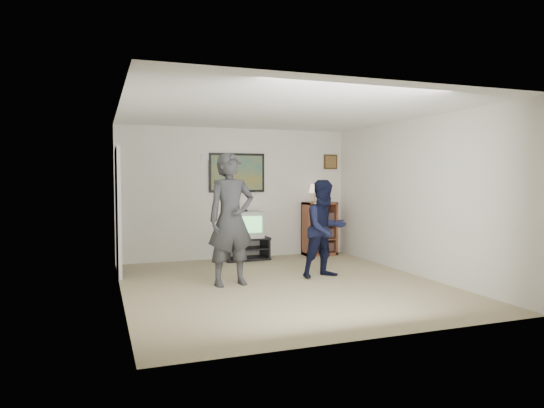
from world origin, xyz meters
TOP-DOWN VIEW (x-y plane):
  - room_shell at (0.00, 0.35)m, footprint 4.51×5.00m
  - media_stand at (0.10, 2.23)m, footprint 0.89×0.53m
  - crt_television at (0.11, 2.23)m, footprint 0.61×0.53m
  - bookshelf at (1.66, 2.28)m, footprint 0.65×0.37m
  - table_lamp at (1.54, 2.26)m, footprint 0.23×0.23m
  - person_tall at (-0.72, 0.24)m, footprint 0.75×0.54m
  - person_short at (0.82, 0.29)m, footprint 0.82×0.68m
  - controller_left at (-0.69, 0.45)m, footprint 0.09×0.13m
  - controller_right at (0.78, 0.53)m, footprint 0.04×0.13m
  - poster at (0.00, 2.48)m, footprint 1.10×0.03m
  - air_vent at (-0.55, 2.48)m, footprint 0.28×0.02m
  - small_picture at (2.00, 2.48)m, footprint 0.30×0.03m
  - doorway at (-2.23, 1.60)m, footprint 0.03×0.85m

SIDE VIEW (x-z plane):
  - media_stand at x=0.10m, z-range 0.00..0.43m
  - bookshelf at x=1.66m, z-range 0.00..1.06m
  - crt_television at x=0.11m, z-range 0.43..0.92m
  - person_short at x=0.82m, z-range 0.00..1.53m
  - person_tall at x=-0.72m, z-range 0.00..1.92m
  - doorway at x=-2.23m, z-range 0.00..2.00m
  - controller_right at x=0.78m, z-range 1.12..1.16m
  - controller_left at x=-0.69m, z-range 1.23..1.27m
  - table_lamp at x=1.54m, z-range 1.06..1.43m
  - room_shell at x=0.00m, z-range 0.00..2.50m
  - poster at x=0.00m, z-range 1.27..2.02m
  - small_picture at x=2.00m, z-range 1.73..2.03m
  - air_vent at x=-0.55m, z-range 1.88..2.02m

